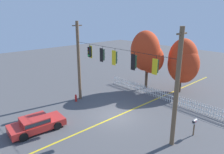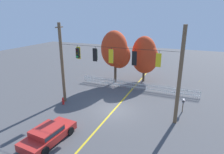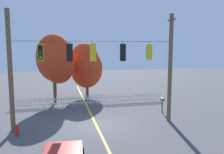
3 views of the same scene
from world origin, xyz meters
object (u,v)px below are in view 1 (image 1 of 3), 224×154
autumn_maple_mid (183,62)px  traffic_signal_westbound_side (102,55)px  traffic_signal_southbound_primary (90,52)px  traffic_signal_eastbound_side (134,62)px  traffic_signal_northbound_primary (156,66)px  roadside_mailbox (195,122)px  fire_hydrant (76,98)px  autumn_maple_near_fence (147,54)px  traffic_signal_northbound_secondary (115,58)px  parked_car (36,123)px

autumn_maple_mid → traffic_signal_westbound_side: bearing=-102.4°
traffic_signal_southbound_primary → traffic_signal_eastbound_side: size_ratio=0.97×
traffic_signal_southbound_primary → traffic_signal_northbound_primary: size_ratio=1.02×
traffic_signal_westbound_side → roadside_mailbox: 9.32m
traffic_signal_northbound_primary → fire_hydrant: 10.54m
autumn_maple_near_fence → roadside_mailbox: size_ratio=5.26×
traffic_signal_northbound_secondary → roadside_mailbox: traffic_signal_northbound_secondary is taller
traffic_signal_northbound_secondary → autumn_maple_near_fence: (-2.62, 7.64, -1.00)m
traffic_signal_westbound_side → traffic_signal_northbound_primary: (5.76, 0.00, 0.01)m
traffic_signal_northbound_primary → roadside_mailbox: 5.30m
traffic_signal_eastbound_side → roadside_mailbox: size_ratio=1.05×
fire_hydrant → roadside_mailbox: roadside_mailbox is taller
traffic_signal_westbound_side → traffic_signal_eastbound_side: (3.75, -0.00, -0.01)m
traffic_signal_northbound_secondary → traffic_signal_northbound_primary: (4.16, 0.00, 0.01)m
autumn_maple_mid → fire_hydrant: bearing=-117.7°
autumn_maple_mid → fire_hydrant: autumn_maple_mid is taller
traffic_signal_southbound_primary → parked_car: size_ratio=0.31×
traffic_signal_northbound_primary → autumn_maple_near_fence: (-6.78, 7.64, -1.01)m
parked_car → roadside_mailbox: bearing=44.2°
traffic_signal_eastbound_side → parked_car: traffic_signal_eastbound_side is taller
traffic_signal_eastbound_side → autumn_maple_near_fence: autumn_maple_near_fence is taller
traffic_signal_westbound_side → roadside_mailbox: traffic_signal_westbound_side is taller
traffic_signal_northbound_primary → traffic_signal_northbound_secondary: bearing=-180.0°
traffic_signal_northbound_secondary → fire_hydrant: bearing=-171.3°
traffic_signal_northbound_primary → autumn_maple_mid: autumn_maple_mid is taller
traffic_signal_eastbound_side → autumn_maple_mid: 10.39m
traffic_signal_southbound_primary → autumn_maple_near_fence: 7.74m
traffic_signal_westbound_side → traffic_signal_northbound_secondary: 1.61m
traffic_signal_northbound_primary → parked_car: 10.19m
traffic_signal_northbound_secondary → traffic_signal_northbound_primary: 4.16m
autumn_maple_mid → parked_car: size_ratio=1.43×
parked_car → traffic_signal_southbound_primary: bearing=100.7°
traffic_signal_eastbound_side → traffic_signal_northbound_secondary: bearing=-180.0°
autumn_maple_near_fence → parked_car: size_ratio=1.62×
autumn_maple_near_fence → roadside_mailbox: 10.99m
fire_hydrant → traffic_signal_eastbound_side: bearing=6.1°
traffic_signal_northbound_secondary → autumn_maple_mid: size_ratio=0.22×
traffic_signal_westbound_side → traffic_signal_northbound_primary: same height
parked_car → traffic_signal_eastbound_side: bearing=54.4°
traffic_signal_eastbound_side → parked_car: 9.03m
traffic_signal_southbound_primary → autumn_maple_mid: autumn_maple_mid is taller
fire_hydrant → parked_car: bearing=-63.2°
traffic_signal_northbound_secondary → autumn_maple_near_fence: size_ratio=0.20×
traffic_signal_eastbound_side → fire_hydrant: traffic_signal_eastbound_side is taller
traffic_signal_southbound_primary → autumn_maple_near_fence: (0.90, 7.63, -1.01)m
roadside_mailbox → traffic_signal_eastbound_side: bearing=-152.3°
traffic_signal_eastbound_side → autumn_maple_mid: bearing=98.6°
traffic_signal_eastbound_side → autumn_maple_mid: autumn_maple_mid is taller
autumn_maple_near_fence → traffic_signal_westbound_side: bearing=-82.5°
traffic_signal_southbound_primary → autumn_maple_near_fence: size_ratio=0.19×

